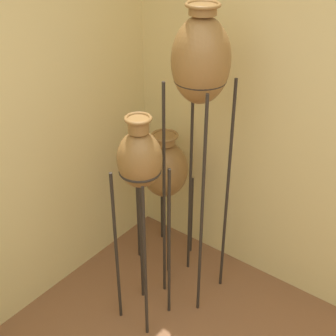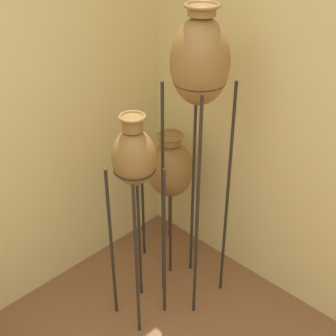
% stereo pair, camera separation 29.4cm
% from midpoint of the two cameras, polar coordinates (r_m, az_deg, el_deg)
% --- Properties ---
extents(vase_stand_tall, '(0.33, 0.33, 1.99)m').
position_cam_midpoint_polar(vase_stand_tall, '(2.62, 0.74, 12.21)').
color(vase_stand_tall, '#28231E').
rests_on(vase_stand_tall, ground_plane).
extents(vase_stand_medium, '(0.25, 0.25, 1.47)m').
position_cam_midpoint_polar(vase_stand_medium, '(2.61, -6.68, 0.29)').
color(vase_stand_medium, '#28231E').
rests_on(vase_stand_medium, ground_plane).
extents(vase_stand_short, '(0.33, 0.33, 1.06)m').
position_cam_midpoint_polar(vase_stand_short, '(3.32, -2.92, -0.27)').
color(vase_stand_short, '#28231E').
rests_on(vase_stand_short, ground_plane).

